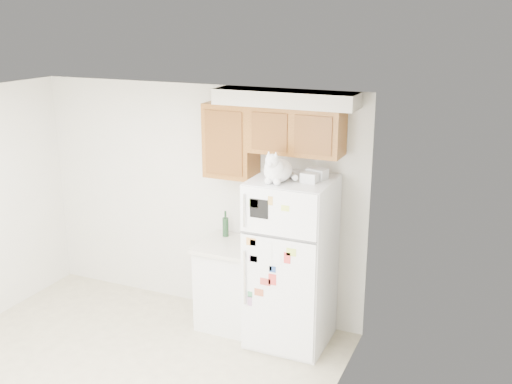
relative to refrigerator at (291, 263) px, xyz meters
The scene contains 8 objects.
room_shell 1.94m from the refrigerator, 129.45° to the right, with size 3.84×4.04×2.52m.
refrigerator is the anchor object (origin of this frame).
base_counter 0.79m from the refrigerator, behind, with size 0.64×0.64×0.92m.
cat 0.98m from the refrigerator, 124.47° to the right, with size 0.31×0.46×0.32m.
storage_box_back 0.93m from the refrigerator, 30.36° to the left, with size 0.18×0.13×0.10m, color white.
storage_box_front 0.91m from the refrigerator, ahead, with size 0.15×0.11×0.09m, color white.
bottle_green 0.89m from the refrigerator, 163.82° to the left, with size 0.07×0.07×0.28m, color #19381E, non-canonical shape.
bottle_amber 0.66m from the refrigerator, 155.79° to the left, with size 0.06×0.06×0.26m, color #593814, non-canonical shape.
Camera 1 is at (3.09, -3.50, 3.19)m, focal length 42.00 mm.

